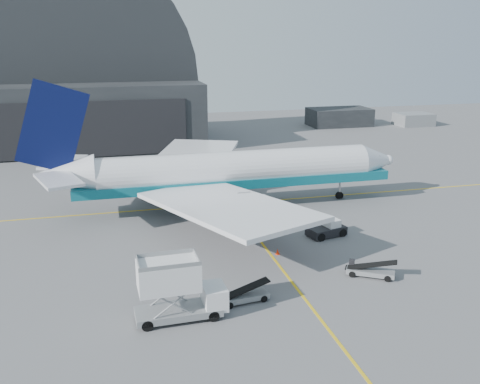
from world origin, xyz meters
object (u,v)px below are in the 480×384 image
object	(u,v)px
airliner	(221,172)
catering_truck	(177,290)
belt_loader_b	(370,271)
pushback_tug	(327,229)
belt_loader_a	(243,296)

from	to	relation	value
airliner	catering_truck	bearing A→B (deg)	-109.23
belt_loader_b	catering_truck	bearing A→B (deg)	-138.56
catering_truck	belt_loader_b	world-z (taller)	catering_truck
catering_truck	pushback_tug	bearing A→B (deg)	35.21
airliner	belt_loader_a	size ratio (longest dim) A/B	10.51
airliner	belt_loader_b	xyz separation A→B (m)	(8.64, -22.13, -4.00)
belt_loader_a	belt_loader_b	distance (m)	12.17
airliner	pushback_tug	bearing A→B (deg)	-53.32
catering_truck	pushback_tug	size ratio (longest dim) A/B	1.58
catering_truck	airliner	bearing A→B (deg)	68.97
pushback_tug	belt_loader_b	distance (m)	10.19
airliner	pushback_tug	size ratio (longest dim) A/B	10.51
catering_truck	belt_loader_a	xyz separation A→B (m)	(5.44, 1.35, -1.87)
airliner	pushback_tug	world-z (taller)	airliner
belt_loader_b	airliner	bearing A→B (deg)	142.48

